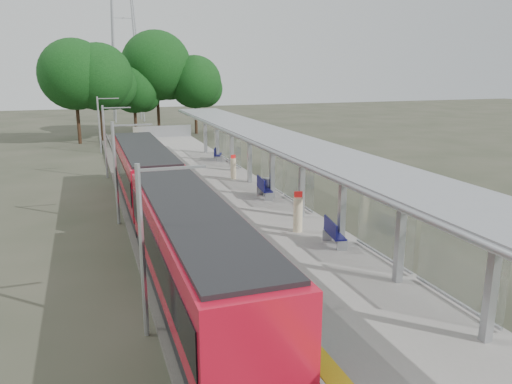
# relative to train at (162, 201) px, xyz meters

# --- Properties ---
(trackbed) EXTENTS (3.00, 70.00, 0.24)m
(trackbed) POSITION_rel_train_xyz_m (-0.00, 4.87, -1.93)
(trackbed) COLOR #59544C
(trackbed) RESTS_ON ground
(platform) EXTENTS (6.00, 50.00, 1.00)m
(platform) POSITION_rel_train_xyz_m (4.50, 4.87, -1.55)
(platform) COLOR gray
(platform) RESTS_ON ground
(tactile_strip) EXTENTS (0.60, 50.00, 0.02)m
(tactile_strip) POSITION_rel_train_xyz_m (1.95, 4.87, -1.04)
(tactile_strip) COLOR yellow
(tactile_strip) RESTS_ON platform
(end_fence) EXTENTS (6.00, 0.10, 1.20)m
(end_fence) POSITION_rel_train_xyz_m (4.50, 29.82, -0.45)
(end_fence) COLOR #9EA0A5
(end_fence) RESTS_ON platform
(train) EXTENTS (2.74, 27.60, 3.62)m
(train) POSITION_rel_train_xyz_m (0.00, 0.00, 0.00)
(train) COLOR black
(train) RESTS_ON ground
(canopy) EXTENTS (3.27, 38.00, 3.66)m
(canopy) POSITION_rel_train_xyz_m (6.11, 1.06, 2.15)
(canopy) COLOR #9EA0A5
(canopy) RESTS_ON platform
(tree_cluster) EXTENTS (20.81, 13.27, 12.49)m
(tree_cluster) POSITION_rel_train_xyz_m (2.46, 37.74, 5.23)
(tree_cluster) COLOR #382316
(tree_cluster) RESTS_ON ground
(catenary_masts) EXTENTS (2.08, 48.16, 5.40)m
(catenary_masts) POSITION_rel_train_xyz_m (-1.72, 3.87, 0.86)
(catenary_masts) COLOR #9EA0A5
(catenary_masts) RESTS_ON ground
(bench_near) EXTENTS (0.75, 1.66, 1.09)m
(bench_near) POSITION_rel_train_xyz_m (6.06, -5.25, -0.48)
(bench_near) COLOR #111052
(bench_near) RESTS_ON platform
(bench_mid) EXTENTS (0.68, 1.74, 1.16)m
(bench_mid) POSITION_rel_train_xyz_m (5.98, 2.91, -0.44)
(bench_mid) COLOR #111052
(bench_mid) RESTS_ON platform
(bench_far) EXTENTS (0.98, 1.58, 1.04)m
(bench_far) POSITION_rel_train_xyz_m (6.49, 14.99, -0.51)
(bench_far) COLOR #111052
(bench_far) RESTS_ON platform
(info_pillar_near) EXTENTS (0.41, 0.41, 1.83)m
(info_pillar_near) POSITION_rel_train_xyz_m (5.45, -3.12, -0.26)
(info_pillar_near) COLOR beige
(info_pillar_near) RESTS_ON platform
(info_pillar_far) EXTENTS (0.36, 0.36, 1.59)m
(info_pillar_far) POSITION_rel_train_xyz_m (5.79, 8.12, -0.36)
(info_pillar_far) COLOR beige
(info_pillar_far) RESTS_ON platform
(litter_bin) EXTENTS (0.60, 0.60, 1.02)m
(litter_bin) POSITION_rel_train_xyz_m (6.38, 3.29, -0.54)
(litter_bin) COLOR #9EA0A5
(litter_bin) RESTS_ON platform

